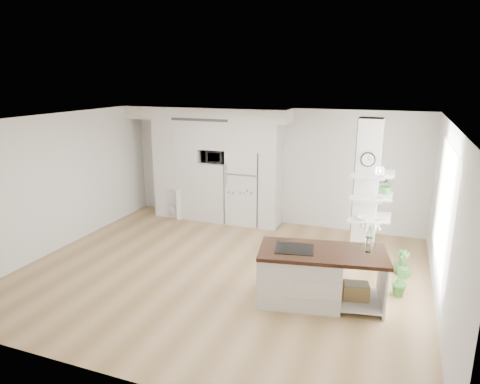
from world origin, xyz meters
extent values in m
cube|color=tan|center=(0.00, 0.00, 0.00)|extent=(7.00, 6.00, 0.01)
cube|color=white|center=(0.00, 0.00, 2.70)|extent=(7.00, 6.00, 0.04)
cube|color=silver|center=(0.00, 3.00, 1.35)|extent=(7.00, 0.04, 2.70)
cube|color=silver|center=(0.00, -3.00, 1.35)|extent=(7.00, 0.04, 2.70)
cube|color=silver|center=(-3.50, 0.00, 1.35)|extent=(0.04, 6.00, 2.70)
cube|color=silver|center=(3.50, 0.00, 1.35)|extent=(0.04, 6.00, 2.70)
cube|color=silver|center=(-2.20, 2.67, 1.20)|extent=(1.20, 0.65, 2.40)
cube|color=silver|center=(-1.27, 2.67, 0.71)|extent=(0.65, 0.65, 1.42)
cube|color=silver|center=(-1.27, 2.67, 2.08)|extent=(0.65, 0.65, 0.65)
cube|color=silver|center=(-0.53, 2.67, 2.08)|extent=(0.85, 0.65, 0.65)
cube|color=silver|center=(0.10, 2.67, 1.20)|extent=(0.40, 0.65, 2.40)
cube|color=silver|center=(-1.50, 2.65, 2.55)|extent=(4.00, 0.70, 0.30)
cube|color=#262626|center=(-1.50, 2.31, 2.44)|extent=(1.40, 0.04, 0.06)
cube|color=white|center=(-0.53, 2.68, 0.88)|extent=(0.78, 0.66, 1.75)
cube|color=#B2B2B7|center=(-0.53, 2.34, 1.24)|extent=(0.78, 0.01, 0.03)
cube|color=silver|center=(2.30, 1.20, 1.35)|extent=(0.40, 0.40, 2.70)
cube|color=tan|center=(2.09, 1.20, 1.35)|extent=(0.02, 0.40, 2.70)
cube|color=tan|center=(2.30, 1.41, 1.35)|extent=(0.40, 0.02, 2.70)
cylinder|color=black|center=(2.30, 0.99, 2.02)|extent=(0.25, 0.03, 0.25)
cylinder|color=white|center=(2.30, 0.98, 2.02)|extent=(0.21, 0.01, 0.21)
plane|color=white|center=(3.48, 0.30, 1.50)|extent=(0.00, 2.40, 2.40)
cylinder|color=white|center=(1.70, 0.15, 2.12)|extent=(0.12, 0.12, 0.10)
cube|color=silver|center=(1.52, -0.51, 0.40)|extent=(1.36, 1.02, 0.80)
cube|color=silver|center=(2.41, -0.34, 0.10)|extent=(0.80, 0.91, 0.04)
cube|color=silver|center=(2.72, -0.29, 0.40)|extent=(0.18, 0.80, 0.80)
cube|color=#32190F|center=(1.85, -0.45, 0.83)|extent=(2.03, 1.23, 0.06)
cube|color=black|center=(1.43, -0.52, 0.86)|extent=(0.65, 0.57, 0.01)
cube|color=#A2864E|center=(2.36, -0.35, 0.24)|extent=(0.42, 0.35, 0.24)
cylinder|color=white|center=(2.48, -0.23, 0.96)|extent=(0.12, 0.12, 0.22)
cube|color=silver|center=(-2.63, 2.59, 0.37)|extent=(0.15, 0.35, 0.75)
cube|color=silver|center=(-2.06, 2.40, 0.37)|extent=(0.15, 0.35, 0.75)
cube|color=silver|center=(-2.35, 2.49, 0.73)|extent=(0.71, 0.55, 0.03)
cube|color=silver|center=(-2.35, 2.49, 0.41)|extent=(0.68, 0.54, 0.03)
sphere|color=white|center=(-2.27, 2.47, 0.18)|extent=(0.36, 0.36, 0.36)
imported|color=#3C8033|center=(3.00, 0.17, 0.26)|extent=(0.34, 0.31, 0.53)
imported|color=#3C8033|center=(3.00, 1.04, 0.23)|extent=(0.31, 0.31, 0.45)
imported|color=#2D2D2D|center=(-1.27, 2.62, 1.57)|extent=(0.54, 0.37, 0.30)
imported|color=#3C8033|center=(2.63, 1.30, 1.52)|extent=(0.27, 0.23, 0.30)
imported|color=white|center=(2.30, 0.90, 1.00)|extent=(0.22, 0.22, 0.05)
camera|label=1|loc=(2.78, -6.45, 3.38)|focal=32.00mm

